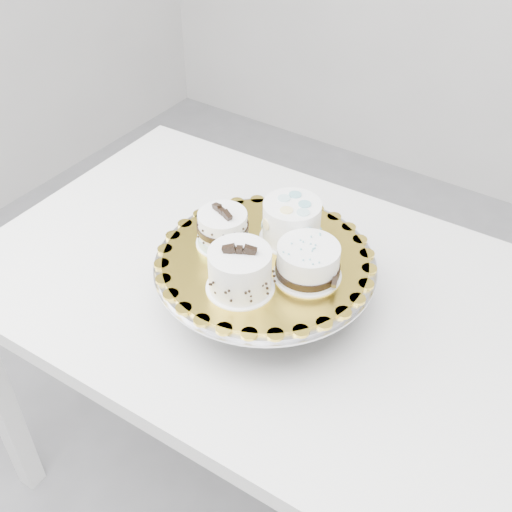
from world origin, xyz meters
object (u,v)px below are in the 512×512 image
Objects in this scene: cake_stand at (265,274)px; cake_banded at (223,230)px; table at (262,308)px; cake_ribbon at (309,263)px; cake_board at (265,259)px; cake_swirl at (240,271)px; cake_dots at (292,221)px.

cake_banded is at bearing -175.28° from cake_stand.
cake_ribbon reaches higher than table.
cake_ribbon is (0.09, 0.00, 0.03)m from cake_board.
cake_stand is at bearing 66.48° from cake_swirl.
cake_board is 2.79× the size of cake_dots.
cake_stand is at bearing -53.95° from table.
cake_ribbon is (0.09, 0.00, 0.07)m from cake_stand.
cake_swirl is 0.13m from cake_banded.
cake_board is 0.09m from cake_ribbon.
cake_dots is at bearing 114.83° from cake_ribbon.
cake_ribbon is (0.08, -0.07, -0.01)m from cake_dots.
cake_ribbon reaches higher than cake_stand.
cake_stand is 3.03× the size of cake_dots.
cake_banded is at bearing -175.28° from cake_board.
cake_board is 3.25× the size of cake_banded.
cake_banded is (-0.09, -0.01, 0.07)m from cake_stand.
cake_board is at bearing 159.08° from cake_ribbon.
cake_dots is at bearing 61.46° from cake_swirl.
cake_swirl is 0.12m from cake_ribbon.
cake_dots is at bearing 84.36° from cake_board.
cake_ribbon is at bearing 20.60° from cake_swirl.
table is 0.21m from cake_board.
cake_banded is 0.13m from cake_dots.
cake_board is at bearing 66.48° from cake_swirl.
table is 8.31× the size of cake_ribbon.
cake_banded reaches higher than cake_stand.
cake_dots is (0.01, 0.08, 0.08)m from cake_stand.
cake_swirl is at bearing -84.69° from cake_board.
cake_stand is 0.11m from cake_banded.
table is 0.24m from cake_dots.
table is at bearing -140.89° from cake_dots.
cake_dots is 0.11m from cake_ribbon.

